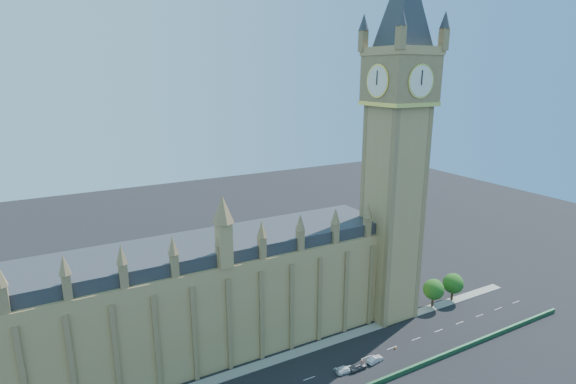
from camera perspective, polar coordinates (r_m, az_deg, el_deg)
ground at (r=106.72m, az=0.72°, el=-23.21°), size 400.00×400.00×0.00m
palace_westminster at (r=109.61m, az=-17.11°, el=-14.15°), size 120.00×20.00×28.00m
elizabeth_tower at (r=118.50m, az=13.75°, el=8.97°), size 20.59×20.59×105.00m
kerb_north at (r=113.40m, az=-1.80°, el=-20.58°), size 160.00×3.00×0.16m
tree_east_near at (r=138.99m, az=18.04°, el=-11.60°), size 6.00×6.00×8.50m
tree_east_far at (r=144.51m, az=20.27°, el=-10.76°), size 6.00×6.00×8.50m
car_grey at (r=111.38m, az=8.84°, el=-21.06°), size 4.66×1.95×1.57m
car_silver at (r=114.41m, az=11.00°, el=-20.13°), size 4.54×2.12×1.44m
car_white at (r=110.35m, az=7.34°, el=-21.45°), size 4.86×2.24×1.38m
cone_a at (r=120.03m, az=13.47°, el=-18.64°), size 0.57×0.57×0.76m
cone_b at (r=114.22m, az=9.41°, el=-20.36°), size 0.49×0.49×0.63m
cone_c at (r=111.99m, az=9.36°, el=-21.13°), size 0.49×0.49×0.73m
cone_d at (r=110.76m, az=8.36°, el=-21.57°), size 0.46×0.46×0.66m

